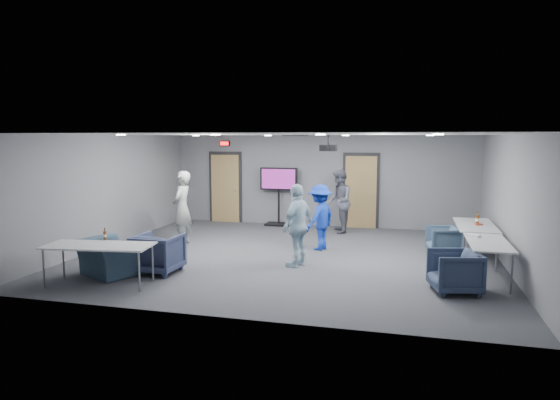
% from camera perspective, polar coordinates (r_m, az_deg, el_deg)
% --- Properties ---
extents(floor, '(9.00, 9.00, 0.00)m').
position_cam_1_polar(floor, '(11.24, 1.05, -6.39)').
color(floor, '#333439').
rests_on(floor, ground).
extents(ceiling, '(9.00, 9.00, 0.00)m').
position_cam_1_polar(ceiling, '(10.93, 1.08, 7.51)').
color(ceiling, white).
rests_on(ceiling, wall_back).
extents(wall_back, '(9.00, 0.02, 2.70)m').
position_cam_1_polar(wall_back, '(14.91, 4.66, 2.20)').
color(wall_back, slate).
rests_on(wall_back, floor).
extents(wall_front, '(9.00, 0.02, 2.70)m').
position_cam_1_polar(wall_front, '(7.22, -6.37, -3.12)').
color(wall_front, slate).
rests_on(wall_front, floor).
extents(wall_left, '(0.02, 8.00, 2.70)m').
position_cam_1_polar(wall_left, '(12.82, -18.90, 1.03)').
color(wall_left, slate).
rests_on(wall_left, floor).
extents(wall_right, '(0.02, 8.00, 2.70)m').
position_cam_1_polar(wall_right, '(10.88, 24.77, -0.27)').
color(wall_right, slate).
rests_on(wall_right, floor).
extents(door_left, '(1.06, 0.17, 2.24)m').
position_cam_1_polar(door_left, '(15.68, -6.25, 1.39)').
color(door_left, black).
rests_on(door_left, wall_back).
extents(door_right, '(1.06, 0.17, 2.24)m').
position_cam_1_polar(door_right, '(14.73, 9.22, 0.97)').
color(door_right, black).
rests_on(door_right, wall_back).
extents(exit_sign, '(0.32, 0.08, 0.16)m').
position_cam_1_polar(exit_sign, '(15.59, -6.34, 6.44)').
color(exit_sign, black).
rests_on(exit_sign, wall_back).
extents(hvac_diffuser, '(0.60, 0.60, 0.03)m').
position_cam_1_polar(hvac_diffuser, '(13.77, 1.78, 7.37)').
color(hvac_diffuser, black).
rests_on(hvac_diffuser, ceiling).
extents(downlights, '(6.18, 3.78, 0.02)m').
position_cam_1_polar(downlights, '(10.93, 1.08, 7.43)').
color(downlights, white).
rests_on(downlights, ceiling).
extents(person_a, '(0.46, 0.68, 1.82)m').
position_cam_1_polar(person_a, '(12.46, -11.13, -0.92)').
color(person_a, gray).
rests_on(person_a, floor).
extents(person_b, '(0.83, 0.98, 1.76)m').
position_cam_1_polar(person_b, '(13.87, 6.74, -0.15)').
color(person_b, slate).
rests_on(person_b, floor).
extents(person_c, '(0.73, 1.08, 1.70)m').
position_cam_1_polar(person_c, '(10.20, 2.06, -2.91)').
color(person_c, silver).
rests_on(person_c, floor).
extents(person_d, '(0.90, 1.14, 1.54)m').
position_cam_1_polar(person_d, '(11.75, 4.56, -1.98)').
color(person_d, '#1A37AA').
rests_on(person_d, floor).
extents(chair_right_a, '(0.81, 0.80, 0.64)m').
position_cam_1_polar(chair_right_a, '(11.89, 18.19, -4.42)').
color(chair_right_a, '#3D536A').
rests_on(chair_right_a, floor).
extents(chair_right_c, '(0.95, 0.93, 0.72)m').
position_cam_1_polar(chair_right_c, '(9.08, 19.32, -7.74)').
color(chair_right_c, '#323D57').
rests_on(chair_right_c, floor).
extents(chair_front_a, '(0.85, 0.87, 0.77)m').
position_cam_1_polar(chair_front_a, '(10.08, -13.75, -5.93)').
color(chair_front_a, '#373F5F').
rests_on(chair_front_a, floor).
extents(chair_front_b, '(1.37, 1.31, 0.70)m').
position_cam_1_polar(chair_front_b, '(10.18, -18.97, -6.21)').
color(chair_front_b, '#364B5D').
rests_on(chair_front_b, floor).
extents(table_right_a, '(0.80, 1.92, 0.73)m').
position_cam_1_polar(table_right_a, '(11.80, 21.43, -2.82)').
color(table_right_a, '#B8BBBD').
rests_on(table_right_a, floor).
extents(table_right_b, '(0.71, 1.70, 0.73)m').
position_cam_1_polar(table_right_b, '(9.95, 22.72, -4.71)').
color(table_right_b, '#B8BBBD').
rests_on(table_right_b, floor).
extents(table_front_left, '(1.99, 1.05, 0.73)m').
position_cam_1_polar(table_front_left, '(9.51, -20.02, -5.08)').
color(table_front_left, '#B8BBBD').
rests_on(table_front_left, floor).
extents(bottle_front, '(0.06, 0.06, 0.23)m').
position_cam_1_polar(bottle_front, '(9.90, -19.37, -3.83)').
color(bottle_front, '#623510').
rests_on(bottle_front, table_front_left).
extents(bottle_right, '(0.08, 0.08, 0.30)m').
position_cam_1_polar(bottle_right, '(11.78, 21.62, -2.11)').
color(bottle_right, '#623510').
rests_on(bottle_right, table_right_a).
extents(snack_box, '(0.18, 0.14, 0.03)m').
position_cam_1_polar(snack_box, '(11.75, 21.76, -2.59)').
color(snack_box, '#B53E2D').
rests_on(snack_box, table_right_a).
extents(wrapper, '(0.27, 0.23, 0.05)m').
position_cam_1_polar(wrapper, '(10.31, 21.24, -3.82)').
color(wrapper, white).
rests_on(wrapper, table_right_b).
extents(tv_stand, '(1.14, 0.54, 1.74)m').
position_cam_1_polar(tv_stand, '(14.95, -0.15, 0.84)').
color(tv_stand, black).
rests_on(tv_stand, floor).
extents(projector, '(0.37, 0.36, 0.36)m').
position_cam_1_polar(projector, '(11.45, 5.55, 5.98)').
color(projector, black).
rests_on(projector, ceiling).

